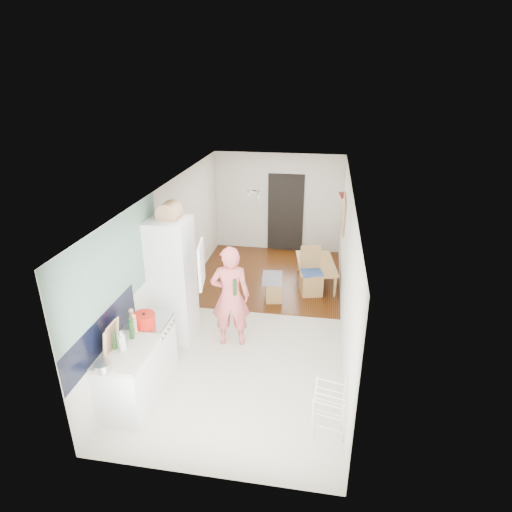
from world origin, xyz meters
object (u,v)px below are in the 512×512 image
(drying_rack, at_px, (329,411))
(dining_table, at_px, (317,275))
(person, at_px, (230,288))
(stool, at_px, (274,292))
(dining_chair, at_px, (312,272))

(drying_rack, bearing_deg, dining_table, 106.64)
(person, distance_m, stool, 1.85)
(dining_table, xyz_separation_m, drying_rack, (0.29, -4.29, 0.16))
(stool, distance_m, drying_rack, 3.54)
(dining_table, height_order, stool, stool)
(person, bearing_deg, dining_chair, -132.77)
(dining_chair, height_order, stool, dining_chair)
(person, height_order, dining_table, person)
(dining_chair, distance_m, stool, 0.90)
(dining_table, bearing_deg, person, 142.49)
(dining_table, distance_m, drying_rack, 4.30)
(dining_table, xyz_separation_m, dining_chair, (-0.10, -0.50, 0.29))
(dining_table, relative_size, drying_rack, 1.60)
(person, distance_m, dining_chair, 2.42)
(person, xyz_separation_m, drying_rack, (1.65, -1.79, -0.68))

